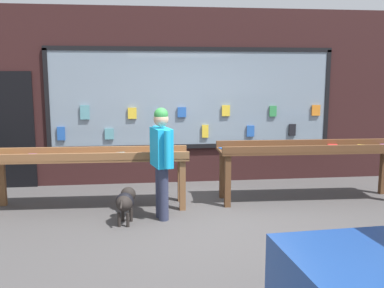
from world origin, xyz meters
TOP-DOWN VIEW (x-y plane):
  - ground_plane at (0.00, 0.00)m, footprint 40.00×40.00m
  - shopfront_facade at (-0.04, 2.39)m, footprint 8.18×0.29m
  - display_table_left at (-1.75, 0.85)m, footprint 3.01×0.73m
  - display_table_right at (1.75, 0.85)m, footprint 3.01×0.76m
  - person_browsing at (-0.69, 0.21)m, footprint 0.32×0.62m
  - small_dog at (-1.20, 0.08)m, footprint 0.30×0.59m

SIDE VIEW (x-z plane):
  - ground_plane at x=0.00m, z-range 0.00..0.00m
  - small_dog at x=-1.20m, z-range 0.08..0.55m
  - display_table_left at x=-1.75m, z-range 0.29..1.19m
  - display_table_right at x=1.75m, z-range 0.30..1.26m
  - person_browsing at x=-0.69m, z-range 0.12..1.71m
  - shopfront_facade at x=-0.04m, z-range -0.01..3.24m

